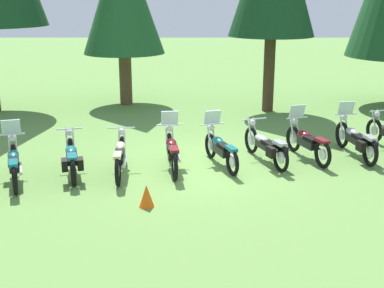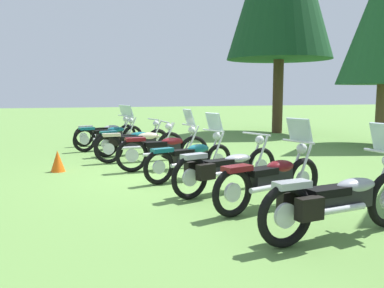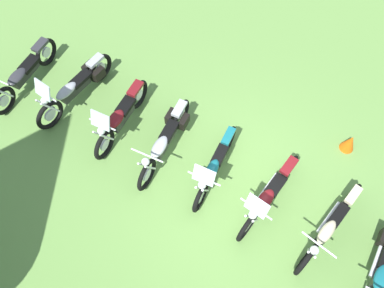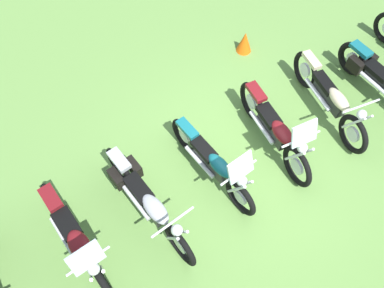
{
  "view_description": "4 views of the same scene",
  "coord_description": "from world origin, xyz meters",
  "px_view_note": "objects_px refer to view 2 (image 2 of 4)",
  "views": [
    {
      "loc": [
        -0.09,
        -12.39,
        4.26
      ],
      "look_at": [
        -0.07,
        -0.44,
        0.72
      ],
      "focal_mm": 47.54,
      "sensor_mm": 36.0,
      "label": 1
    },
    {
      "loc": [
        8.52,
        -2.32,
        1.78
      ],
      "look_at": [
        -0.56,
        0.41,
        0.57
      ],
      "focal_mm": 38.4,
      "sensor_mm": 36.0,
      "label": 2
    },
    {
      "loc": [
        -1.69,
        3.08,
        8.23
      ],
      "look_at": [
        1.25,
        0.09,
        0.72
      ],
      "focal_mm": 38.49,
      "sensor_mm": 36.0,
      "label": 3
    },
    {
      "loc": [
        2.0,
        3.04,
        6.27
      ],
      "look_at": [
        0.86,
        -0.36,
        0.57
      ],
      "focal_mm": 38.06,
      "sensor_mm": 36.0,
      "label": 4
    }
  ],
  "objects_px": {
    "traffic_cone": "(58,161)",
    "motorcycle_0": "(107,132)",
    "motorcycle_1": "(110,135)",
    "motorcycle_8": "(340,199)",
    "motorcycle_4": "(165,148)",
    "motorcycle_5": "(192,157)",
    "motorcycle_2": "(131,140)",
    "motorcycle_3": "(141,144)",
    "motorcycle_7": "(272,178)",
    "motorcycle_6": "(226,167)"
  },
  "relations": [
    {
      "from": "traffic_cone",
      "to": "motorcycle_0",
      "type": "bearing_deg",
      "value": 161.56
    },
    {
      "from": "motorcycle_1",
      "to": "motorcycle_8",
      "type": "xyz_separation_m",
      "value": [
        8.62,
        1.94,
        0.01
      ]
    },
    {
      "from": "traffic_cone",
      "to": "motorcycle_4",
      "type": "bearing_deg",
      "value": 79.44
    },
    {
      "from": "motorcycle_0",
      "to": "motorcycle_5",
      "type": "bearing_deg",
      "value": -96.9
    },
    {
      "from": "motorcycle_2",
      "to": "motorcycle_8",
      "type": "relative_size",
      "value": 0.92
    },
    {
      "from": "motorcycle_8",
      "to": "traffic_cone",
      "type": "relative_size",
      "value": 5.07
    },
    {
      "from": "motorcycle_0",
      "to": "traffic_cone",
      "type": "distance_m",
      "value": 4.71
    },
    {
      "from": "motorcycle_1",
      "to": "motorcycle_5",
      "type": "relative_size",
      "value": 1.07
    },
    {
      "from": "motorcycle_8",
      "to": "motorcycle_1",
      "type": "bearing_deg",
      "value": 94.26
    },
    {
      "from": "motorcycle_1",
      "to": "motorcycle_5",
      "type": "distance_m",
      "value": 5.03
    },
    {
      "from": "motorcycle_2",
      "to": "motorcycle_4",
      "type": "distance_m",
      "value": 2.46
    },
    {
      "from": "motorcycle_3",
      "to": "motorcycle_7",
      "type": "xyz_separation_m",
      "value": [
        4.83,
        1.19,
        0.02
      ]
    },
    {
      "from": "motorcycle_3",
      "to": "motorcycle_5",
      "type": "relative_size",
      "value": 1.14
    },
    {
      "from": "motorcycle_0",
      "to": "motorcycle_5",
      "type": "distance_m",
      "value": 6.25
    },
    {
      "from": "motorcycle_6",
      "to": "motorcycle_8",
      "type": "height_order",
      "value": "motorcycle_8"
    },
    {
      "from": "motorcycle_0",
      "to": "motorcycle_4",
      "type": "xyz_separation_m",
      "value": [
        4.91,
        0.88,
        0.05
      ]
    },
    {
      "from": "motorcycle_6",
      "to": "motorcycle_7",
      "type": "height_order",
      "value": "motorcycle_7"
    },
    {
      "from": "motorcycle_2",
      "to": "motorcycle_5",
      "type": "bearing_deg",
      "value": -93.95
    },
    {
      "from": "motorcycle_0",
      "to": "traffic_cone",
      "type": "height_order",
      "value": "motorcycle_0"
    },
    {
      "from": "motorcycle_1",
      "to": "motorcycle_8",
      "type": "relative_size",
      "value": 0.91
    },
    {
      "from": "motorcycle_4",
      "to": "motorcycle_8",
      "type": "xyz_separation_m",
      "value": [
        4.95,
        1.05,
        -0.01
      ]
    },
    {
      "from": "motorcycle_1",
      "to": "motorcycle_2",
      "type": "relative_size",
      "value": 0.99
    },
    {
      "from": "motorcycle_3",
      "to": "motorcycle_8",
      "type": "relative_size",
      "value": 0.97
    },
    {
      "from": "motorcycle_2",
      "to": "motorcycle_5",
      "type": "relative_size",
      "value": 1.08
    },
    {
      "from": "motorcycle_1",
      "to": "traffic_cone",
      "type": "bearing_deg",
      "value": -133.67
    },
    {
      "from": "motorcycle_2",
      "to": "motorcycle_5",
      "type": "distance_m",
      "value": 3.72
    },
    {
      "from": "motorcycle_1",
      "to": "motorcycle_8",
      "type": "bearing_deg",
      "value": -96.33
    },
    {
      "from": "motorcycle_2",
      "to": "traffic_cone",
      "type": "height_order",
      "value": "motorcycle_2"
    },
    {
      "from": "motorcycle_1",
      "to": "traffic_cone",
      "type": "height_order",
      "value": "motorcycle_1"
    },
    {
      "from": "motorcycle_6",
      "to": "motorcycle_8",
      "type": "xyz_separation_m",
      "value": [
        2.51,
        0.51,
        0.02
      ]
    },
    {
      "from": "motorcycle_6",
      "to": "motorcycle_3",
      "type": "bearing_deg",
      "value": 83.93
    },
    {
      "from": "motorcycle_2",
      "to": "motorcycle_3",
      "type": "relative_size",
      "value": 0.95
    },
    {
      "from": "motorcycle_0",
      "to": "motorcycle_7",
      "type": "height_order",
      "value": "motorcycle_7"
    },
    {
      "from": "motorcycle_4",
      "to": "traffic_cone",
      "type": "height_order",
      "value": "motorcycle_4"
    },
    {
      "from": "motorcycle_1",
      "to": "motorcycle_2",
      "type": "height_order",
      "value": "motorcycle_1"
    },
    {
      "from": "motorcycle_3",
      "to": "motorcycle_7",
      "type": "relative_size",
      "value": 1.1
    },
    {
      "from": "motorcycle_0",
      "to": "motorcycle_2",
      "type": "relative_size",
      "value": 0.95
    },
    {
      "from": "motorcycle_2",
      "to": "motorcycle_5",
      "type": "xyz_separation_m",
      "value": [
        3.65,
        0.7,
        0.03
      ]
    },
    {
      "from": "motorcycle_4",
      "to": "motorcycle_5",
      "type": "xyz_separation_m",
      "value": [
        1.23,
        0.27,
        -0.03
      ]
    },
    {
      "from": "motorcycle_2",
      "to": "traffic_cone",
      "type": "relative_size",
      "value": 4.67
    },
    {
      "from": "motorcycle_0",
      "to": "motorcycle_6",
      "type": "bearing_deg",
      "value": -96.58
    },
    {
      "from": "motorcycle_1",
      "to": "motorcycle_6",
      "type": "xyz_separation_m",
      "value": [
        6.11,
        1.43,
        -0.01
      ]
    },
    {
      "from": "motorcycle_2",
      "to": "motorcycle_0",
      "type": "bearing_deg",
      "value": 85.55
    },
    {
      "from": "motorcycle_1",
      "to": "motorcycle_4",
      "type": "relative_size",
      "value": 0.99
    },
    {
      "from": "motorcycle_5",
      "to": "motorcycle_7",
      "type": "xyz_separation_m",
      "value": [
        2.34,
        0.58,
        0.02
      ]
    },
    {
      "from": "motorcycle_0",
      "to": "motorcycle_4",
      "type": "distance_m",
      "value": 4.99
    },
    {
      "from": "motorcycle_1",
      "to": "motorcycle_0",
      "type": "bearing_deg",
      "value": 70.62
    },
    {
      "from": "motorcycle_1",
      "to": "motorcycle_5",
      "type": "xyz_separation_m",
      "value": [
        4.9,
        1.16,
        -0.0
      ]
    },
    {
      "from": "motorcycle_0",
      "to": "motorcycle_3",
      "type": "xyz_separation_m",
      "value": [
        3.66,
        0.54,
        0.02
      ]
    },
    {
      "from": "motorcycle_8",
      "to": "traffic_cone",
      "type": "bearing_deg",
      "value": 113.96
    }
  ]
}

